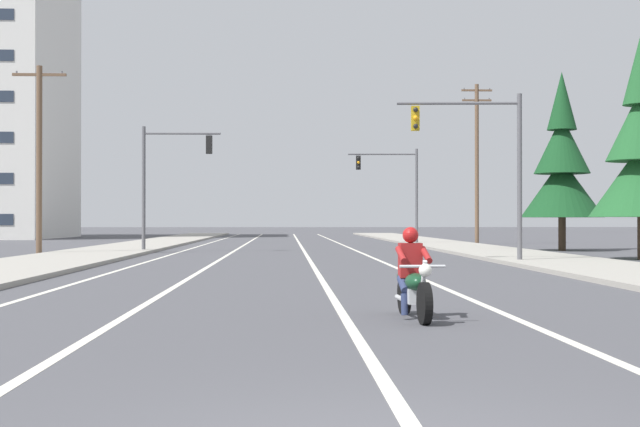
{
  "coord_description": "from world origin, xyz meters",
  "views": [
    {
      "loc": [
        -0.67,
        -5.9,
        1.57
      ],
      "look_at": [
        0.55,
        25.2,
        1.81
      ],
      "focal_mm": 49.96,
      "sensor_mm": 36.0,
      "label": 1
    }
  ],
  "objects": [
    {
      "name": "lane_stripe_left",
      "position": [
        -3.27,
        45.0,
        0.0
      ],
      "size": [
        0.16,
        100.0,
        0.01
      ],
      "primitive_type": "cube",
      "color": "beige",
      "rests_on": "ground"
    },
    {
      "name": "conifer_tree_right_verge_far",
      "position": [
        13.65,
        39.57,
        4.25
      ],
      "size": [
        4.22,
        4.22,
        9.28
      ],
      "color": "#423023",
      "rests_on": "ground"
    },
    {
      "name": "sidewalk_kerb_left",
      "position": [
        -9.25,
        40.0,
        0.07
      ],
      "size": [
        4.4,
        110.0,
        0.14
      ],
      "primitive_type": "cube",
      "color": "#9E998E",
      "rests_on": "ground"
    },
    {
      "name": "traffic_signal_near_left",
      "position": [
        -6.57,
        38.14,
        4.03
      ],
      "size": [
        3.87,
        0.37,
        6.2
      ],
      "color": "#56565B",
      "rests_on": "ground"
    },
    {
      "name": "traffic_signal_near_right",
      "position": [
        6.6,
        26.29,
        4.08
      ],
      "size": [
        4.56,
        0.43,
        6.2
      ],
      "color": "#56565B",
      "rests_on": "ground"
    },
    {
      "name": "sidewalk_kerb_right",
      "position": [
        9.25,
        40.0,
        0.07
      ],
      "size": [
        4.4,
        110.0,
        0.14
      ],
      "primitive_type": "cube",
      "color": "#9E998E",
      "rests_on": "ground"
    },
    {
      "name": "motorcycle_with_rider",
      "position": [
        1.36,
        8.17,
        0.59
      ],
      "size": [
        0.7,
        2.19,
        1.46
      ],
      "color": "black",
      "rests_on": "ground"
    },
    {
      "name": "lane_stripe_far_left",
      "position": [
        -5.88,
        45.0,
        0.0
      ],
      "size": [
        0.16,
        100.0,
        0.01
      ],
      "primitive_type": "cube",
      "color": "beige",
      "rests_on": "ground"
    },
    {
      "name": "utility_pole_right_far",
      "position": [
        11.82,
        51.58,
        5.58
      ],
      "size": [
        2.0,
        0.26,
        10.45
      ],
      "color": "brown",
      "rests_on": "ground"
    },
    {
      "name": "traffic_signal_mid_right",
      "position": [
        6.55,
        51.3,
        4.08
      ],
      "size": [
        4.52,
        0.37,
        6.2
      ],
      "color": "#56565B",
      "rests_on": "ground"
    },
    {
      "name": "lane_stripe_right",
      "position": [
        2.99,
        45.0,
        0.0
      ],
      "size": [
        0.16,
        100.0,
        0.01
      ],
      "primitive_type": "cube",
      "color": "beige",
      "rests_on": "ground"
    },
    {
      "name": "lane_stripe_center",
      "position": [
        0.29,
        45.0,
        0.0
      ],
      "size": [
        0.16,
        100.0,
        0.01
      ],
      "primitive_type": "cube",
      "color": "beige",
      "rests_on": "ground"
    },
    {
      "name": "utility_pole_left_near",
      "position": [
        -11.71,
        34.42,
        4.48
      ],
      "size": [
        2.4,
        0.26,
        8.51
      ],
      "color": "brown",
      "rests_on": "ground"
    }
  ]
}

